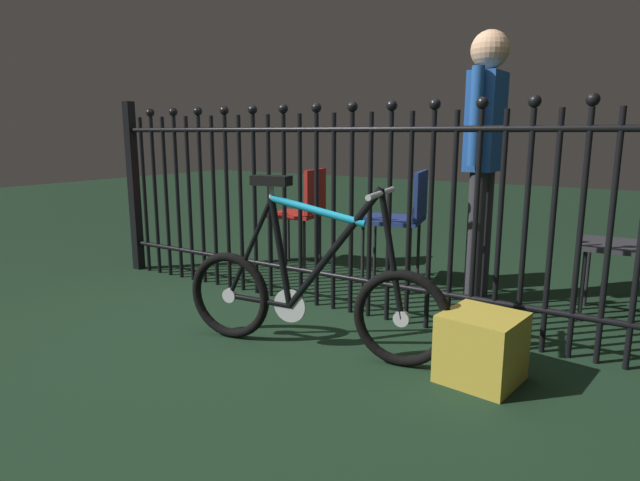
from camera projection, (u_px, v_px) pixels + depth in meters
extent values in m
plane|color=black|center=(291.00, 346.00, 2.87)|extent=(20.00, 20.00, 0.00)
cylinder|color=black|center=(134.00, 195.00, 4.39)|extent=(0.03, 0.03, 1.24)
sphere|color=black|center=(129.00, 113.00, 4.26)|extent=(0.06, 0.06, 0.06)
cylinder|color=black|center=(145.00, 196.00, 4.32)|extent=(0.03, 0.03, 1.24)
cylinder|color=black|center=(155.00, 197.00, 4.25)|extent=(0.03, 0.03, 1.24)
sphere|color=black|center=(150.00, 113.00, 4.12)|extent=(0.06, 0.06, 0.06)
cylinder|color=black|center=(166.00, 198.00, 4.18)|extent=(0.03, 0.03, 1.24)
cylinder|color=black|center=(178.00, 199.00, 4.11)|extent=(0.03, 0.03, 1.24)
sphere|color=black|center=(173.00, 112.00, 3.98)|extent=(0.06, 0.06, 0.06)
cylinder|color=black|center=(190.00, 200.00, 4.04)|extent=(0.03, 0.03, 1.24)
cylinder|color=black|center=(202.00, 201.00, 3.97)|extent=(0.03, 0.03, 1.24)
sphere|color=black|center=(198.00, 111.00, 3.85)|extent=(0.06, 0.06, 0.06)
cylinder|color=black|center=(214.00, 203.00, 3.91)|extent=(0.03, 0.03, 1.24)
cylinder|color=black|center=(227.00, 204.00, 3.84)|extent=(0.03, 0.03, 1.24)
sphere|color=black|center=(224.00, 110.00, 3.71)|extent=(0.06, 0.06, 0.06)
cylinder|color=black|center=(241.00, 205.00, 3.77)|extent=(0.03, 0.03, 1.24)
cylinder|color=black|center=(255.00, 207.00, 3.70)|extent=(0.03, 0.03, 1.24)
sphere|color=black|center=(253.00, 110.00, 3.57)|extent=(0.06, 0.06, 0.06)
cylinder|color=black|center=(269.00, 208.00, 3.63)|extent=(0.03, 0.03, 1.24)
cylinder|color=black|center=(285.00, 209.00, 3.56)|extent=(0.03, 0.03, 1.24)
sphere|color=black|center=(283.00, 109.00, 3.43)|extent=(0.06, 0.06, 0.06)
cylinder|color=black|center=(300.00, 211.00, 3.49)|extent=(0.03, 0.03, 1.24)
cylinder|color=black|center=(317.00, 212.00, 3.43)|extent=(0.03, 0.03, 1.24)
sphere|color=black|center=(316.00, 108.00, 3.30)|extent=(0.06, 0.06, 0.06)
cylinder|color=black|center=(334.00, 214.00, 3.36)|extent=(0.03, 0.03, 1.24)
cylinder|color=black|center=(351.00, 216.00, 3.29)|extent=(0.03, 0.03, 1.24)
sphere|color=black|center=(352.00, 107.00, 3.16)|extent=(0.06, 0.06, 0.06)
cylinder|color=black|center=(370.00, 218.00, 3.22)|extent=(0.03, 0.03, 1.24)
cylinder|color=black|center=(389.00, 219.00, 3.15)|extent=(0.03, 0.03, 1.24)
sphere|color=black|center=(392.00, 105.00, 3.02)|extent=(0.06, 0.06, 0.06)
cylinder|color=black|center=(409.00, 221.00, 3.08)|extent=(0.03, 0.03, 1.24)
cylinder|color=black|center=(430.00, 223.00, 3.01)|extent=(0.03, 0.03, 1.24)
sphere|color=black|center=(435.00, 104.00, 2.89)|extent=(0.06, 0.06, 0.06)
cylinder|color=black|center=(452.00, 225.00, 2.95)|extent=(0.03, 0.03, 1.24)
cylinder|color=black|center=(475.00, 228.00, 2.88)|extent=(0.03, 0.03, 1.24)
sphere|color=black|center=(482.00, 103.00, 2.75)|extent=(0.06, 0.06, 0.06)
cylinder|color=black|center=(499.00, 230.00, 2.81)|extent=(0.03, 0.03, 1.24)
cylinder|color=black|center=(525.00, 232.00, 2.74)|extent=(0.03, 0.03, 1.24)
sphere|color=black|center=(535.00, 101.00, 2.61)|extent=(0.06, 0.06, 0.06)
cylinder|color=black|center=(551.00, 235.00, 2.67)|extent=(0.03, 0.03, 1.24)
cylinder|color=black|center=(579.00, 238.00, 2.60)|extent=(0.03, 0.03, 1.24)
sphere|color=black|center=(593.00, 100.00, 2.47)|extent=(0.06, 0.06, 0.06)
cylinder|color=black|center=(609.00, 241.00, 2.54)|extent=(0.03, 0.03, 1.24)
cylinder|color=black|center=(640.00, 244.00, 2.47)|extent=(0.03, 0.03, 1.24)
cylinder|color=black|center=(352.00, 278.00, 3.36)|extent=(4.11, 0.03, 0.03)
cylinder|color=black|center=(354.00, 129.00, 3.18)|extent=(4.11, 0.03, 0.03)
cube|color=black|center=(134.00, 187.00, 4.37)|extent=(0.07, 0.07, 1.36)
torus|color=black|center=(230.00, 295.00, 2.95)|extent=(0.49, 0.14, 0.48)
cylinder|color=silver|center=(230.00, 295.00, 2.95)|extent=(0.08, 0.04, 0.08)
torus|color=black|center=(401.00, 318.00, 2.58)|extent=(0.49, 0.14, 0.48)
cylinder|color=silver|center=(401.00, 318.00, 2.58)|extent=(0.08, 0.04, 0.08)
cylinder|color=black|center=(333.00, 251.00, 2.66)|extent=(0.51, 0.13, 0.65)
cylinder|color=#19A5D8|center=(317.00, 211.00, 2.65)|extent=(0.51, 0.13, 0.14)
cylinder|color=black|center=(281.00, 253.00, 2.77)|extent=(0.14, 0.06, 0.57)
cylinder|color=black|center=(259.00, 300.00, 2.88)|extent=(0.37, 0.09, 0.04)
cylinder|color=black|center=(250.00, 249.00, 2.84)|extent=(0.29, 0.08, 0.56)
cylinder|color=black|center=(391.00, 255.00, 2.54)|extent=(0.15, 0.06, 0.63)
cylinder|color=silver|center=(381.00, 191.00, 2.50)|extent=(0.03, 0.03, 0.02)
cylinder|color=silver|center=(381.00, 193.00, 2.51)|extent=(0.10, 0.40, 0.03)
cylinder|color=silver|center=(271.00, 191.00, 2.73)|extent=(0.03, 0.03, 0.07)
cube|color=black|center=(271.00, 180.00, 2.72)|extent=(0.21, 0.12, 0.05)
cylinder|color=silver|center=(290.00, 306.00, 2.81)|extent=(0.18, 0.04, 0.18)
cylinder|color=black|center=(582.00, 286.00, 3.21)|extent=(0.02, 0.02, 0.44)
cylinder|color=black|center=(587.00, 274.00, 3.49)|extent=(0.02, 0.02, 0.44)
cube|color=#2D2D33|center=(620.00, 246.00, 3.22)|extent=(0.44, 0.44, 0.03)
cylinder|color=black|center=(271.00, 242.00, 4.53)|extent=(0.02, 0.02, 0.42)
cylinder|color=black|center=(289.00, 236.00, 4.81)|extent=(0.02, 0.02, 0.42)
cylinder|color=black|center=(304.00, 245.00, 4.41)|extent=(0.02, 0.02, 0.42)
cylinder|color=black|center=(320.00, 239.00, 4.68)|extent=(0.02, 0.02, 0.42)
cube|color=#A51E19|center=(296.00, 214.00, 4.56)|extent=(0.44, 0.44, 0.03)
cube|color=#A51E19|center=(315.00, 191.00, 4.45)|extent=(0.09, 0.37, 0.36)
cylinder|color=black|center=(363.00, 257.00, 3.88)|extent=(0.02, 0.02, 0.48)
cylinder|color=black|center=(375.00, 247.00, 4.19)|extent=(0.02, 0.02, 0.48)
cylinder|color=black|center=(409.00, 261.00, 3.76)|extent=(0.02, 0.02, 0.48)
cylinder|color=black|center=(418.00, 251.00, 4.08)|extent=(0.02, 0.02, 0.48)
cube|color=navy|center=(392.00, 220.00, 3.93)|extent=(0.51, 0.51, 0.03)
cube|color=navy|center=(421.00, 195.00, 3.82)|extent=(0.12, 0.40, 0.34)
cylinder|color=#2D2D33|center=(475.00, 239.00, 3.50)|extent=(0.11, 0.11, 0.88)
cylinder|color=#2D2D33|center=(483.00, 235.00, 3.62)|extent=(0.11, 0.11, 0.88)
cube|color=#1E4C99|center=(486.00, 122.00, 3.41)|extent=(0.19, 0.30, 0.62)
cylinder|color=#1E4C99|center=(476.00, 116.00, 3.24)|extent=(0.08, 0.08, 0.59)
cylinder|color=#1E4C99|center=(495.00, 118.00, 3.57)|extent=(0.08, 0.08, 0.59)
sphere|color=tan|center=(490.00, 50.00, 3.32)|extent=(0.24, 0.24, 0.24)
cube|color=#B29933|center=(481.00, 347.00, 2.45)|extent=(0.37, 0.37, 0.32)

